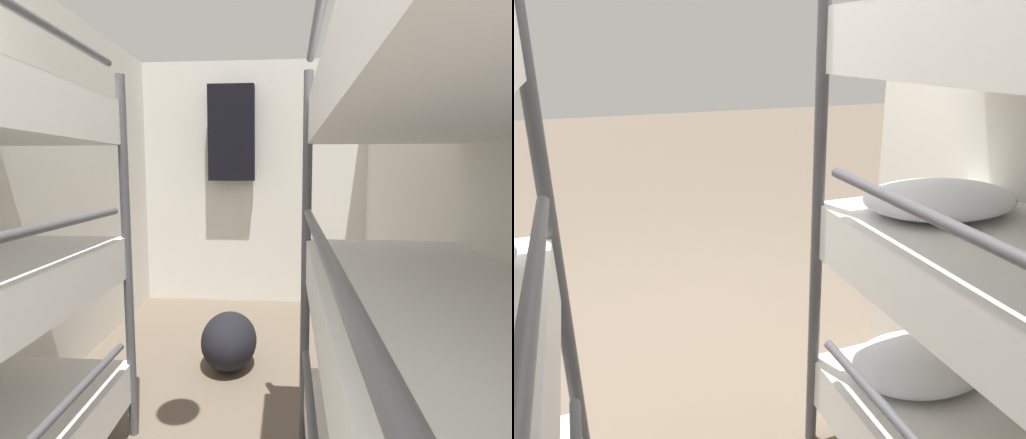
{
  "view_description": "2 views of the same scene",
  "coord_description": "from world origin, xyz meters",
  "views": [
    {
      "loc": [
        0.35,
        0.54,
        1.34
      ],
      "look_at": [
        0.08,
        3.82,
        0.93
      ],
      "focal_mm": 28.0,
      "sensor_mm": 36.0,
      "label": 1
    },
    {
      "loc": [
        0.33,
        2.05,
        1.54
      ],
      "look_at": [
        -0.14,
        0.86,
        1.09
      ],
      "focal_mm": 35.0,
      "sensor_mm": 36.0,
      "label": 2
    }
  ],
  "objects": [
    {
      "name": "ground_plane",
      "position": [
        0.0,
        0.0,
        0.0
      ],
      "size": [
        20.0,
        20.0,
        0.0
      ],
      "primitive_type": "plane",
      "color": "#6B5B4C"
    }
  ]
}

